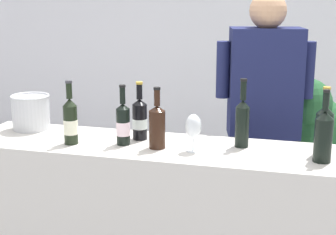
{
  "coord_description": "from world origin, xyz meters",
  "views": [
    {
      "loc": [
        0.65,
        -2.39,
        1.74
      ],
      "look_at": [
        0.01,
        0.0,
        1.13
      ],
      "focal_mm": 54.36,
      "sensor_mm": 36.0,
      "label": 1
    }
  ],
  "objects": [
    {
      "name": "ice_bucket",
      "position": [
        -0.83,
        0.12,
        1.08
      ],
      "size": [
        0.22,
        0.22,
        0.2
      ],
      "color": "silver",
      "rests_on": "counter"
    },
    {
      "name": "potted_shrub",
      "position": [
        0.66,
        0.98,
        0.77
      ],
      "size": [
        0.55,
        0.58,
        1.22
      ],
      "color": "brown",
      "rests_on": "ground_plane"
    },
    {
      "name": "wine_bottle_3",
      "position": [
        -0.03,
        -0.05,
        1.1
      ],
      "size": [
        0.08,
        0.08,
        0.31
      ],
      "color": "black",
      "rests_on": "counter"
    },
    {
      "name": "wine_bottle_6",
      "position": [
        -0.22,
        -0.03,
        1.09
      ],
      "size": [
        0.07,
        0.07,
        0.31
      ],
      "color": "black",
      "rests_on": "counter"
    },
    {
      "name": "wine_bottle_4",
      "position": [
        0.76,
        -0.05,
        1.11
      ],
      "size": [
        0.08,
        0.08,
        0.34
      ],
      "color": "black",
      "rests_on": "counter"
    },
    {
      "name": "wine_bottle_0",
      "position": [
        0.76,
        0.04,
        1.11
      ],
      "size": [
        0.08,
        0.08,
        0.33
      ],
      "color": "black",
      "rests_on": "counter"
    },
    {
      "name": "wine_glass",
      "position": [
        0.15,
        -0.05,
        1.1
      ],
      "size": [
        0.08,
        0.08,
        0.19
      ],
      "color": "silver",
      "rests_on": "counter"
    },
    {
      "name": "person_server",
      "position": [
        0.43,
        0.63,
        0.86
      ],
      "size": [
        0.56,
        0.33,
        1.75
      ],
      "color": "black",
      "rests_on": "ground_plane"
    },
    {
      "name": "counter",
      "position": [
        0.0,
        0.0,
        0.49
      ],
      "size": [
        2.13,
        0.5,
        0.98
      ],
      "primitive_type": "cube",
      "color": "beige",
      "rests_on": "ground_plane"
    },
    {
      "name": "wine_bottle_1",
      "position": [
        0.37,
        0.09,
        1.12
      ],
      "size": [
        0.07,
        0.07,
        0.35
      ],
      "color": "black",
      "rests_on": "counter"
    },
    {
      "name": "wall_back",
      "position": [
        0.0,
        2.6,
        1.4
      ],
      "size": [
        8.0,
        0.1,
        2.8
      ],
      "primitive_type": "cube",
      "color": "white",
      "rests_on": "ground_plane"
    },
    {
      "name": "wine_bottle_2",
      "position": [
        -0.49,
        -0.09,
        1.1
      ],
      "size": [
        0.07,
        0.07,
        0.33
      ],
      "color": "black",
      "rests_on": "counter"
    },
    {
      "name": "wine_bottle_5",
      "position": [
        -0.17,
        0.09,
        1.1
      ],
      "size": [
        0.08,
        0.08,
        0.31
      ],
      "color": "black",
      "rests_on": "counter"
    }
  ]
}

